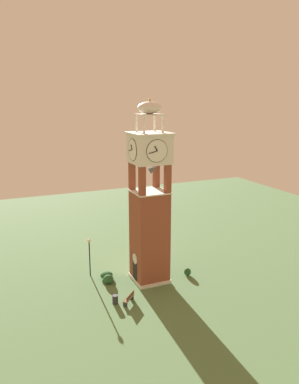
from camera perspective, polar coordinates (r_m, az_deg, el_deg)
The scene contains 8 objects.
ground at distance 40.54m, azimuth -0.00°, elevation -12.82°, with size 80.00×80.00×0.00m, color #517547.
clock_tower at distance 37.78m, azimuth -0.00°, elevation -2.58°, with size 3.77×3.77×18.08m.
park_bench at distance 36.22m, azimuth -3.04°, elevation -15.44°, with size 1.45×1.44×0.95m.
lamp_post at distance 40.69m, azimuth -8.90°, elevation -8.56°, with size 0.36×0.36×4.07m.
trash_bin at distance 36.29m, azimuth -5.10°, elevation -15.57°, with size 0.52×0.52×0.80m, color #2D2D33.
shrub_near_entry at distance 39.82m, azimuth -6.11°, elevation -12.72°, with size 1.03×1.03×0.88m, color #28562D.
shrub_left_of_tower at distance 41.38m, azimuth 5.65°, elevation -11.69°, with size 0.73×0.73×0.81m, color #28562D.
shrub_behind_bench at distance 40.86m, azimuth -6.39°, elevation -12.13°, with size 1.28×1.28×0.72m, color #28562D.
Camera 1 is at (33.27, -14.41, 18.15)m, focal length 35.99 mm.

